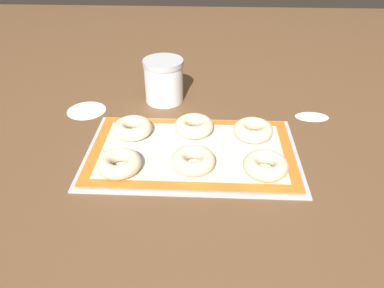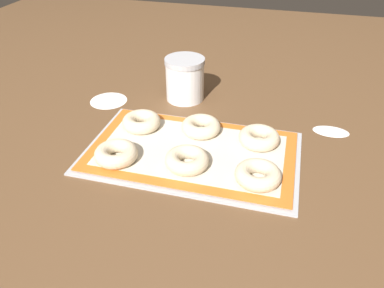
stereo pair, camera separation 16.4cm
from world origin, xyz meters
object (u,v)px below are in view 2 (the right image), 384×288
object	(u,v)px
bagel_front_right	(258,175)
bagel_back_left	(141,122)
bagel_front_center	(187,160)
bagel_back_right	(259,138)
flour_canister	(185,79)
bagel_front_left	(116,154)
baking_tray	(192,152)
bagel_back_center	(201,127)

from	to	relation	value
bagel_front_right	bagel_back_left	xyz separation A→B (m)	(-0.33, 0.15, 0.00)
bagel_front_center	bagel_back_right	bearing A→B (deg)	42.52
bagel_back_right	flour_canister	size ratio (longest dim) A/B	0.78
bagel_back_left	bagel_back_right	distance (m)	0.31
bagel_front_left	bagel_back_right	xyz separation A→B (m)	(0.32, 0.16, 0.00)
bagel_front_right	bagel_back_right	distance (m)	0.15
baking_tray	bagel_back_center	distance (m)	0.09
bagel_front_right	flour_canister	distance (m)	0.45
baking_tray	bagel_front_center	xyz separation A→B (m)	(0.01, -0.07, 0.02)
baking_tray	bagel_front_right	xyz separation A→B (m)	(0.17, -0.08, 0.02)
bagel_back_right	flour_canister	distance (m)	0.33
bagel_front_right	flour_canister	size ratio (longest dim) A/B	0.78
bagel_back_left	bagel_back_right	xyz separation A→B (m)	(0.31, 0.00, 0.00)
flour_canister	baking_tray	bearing A→B (deg)	-70.83
bagel_front_left	bagel_front_right	xyz separation A→B (m)	(0.33, 0.01, 0.00)
baking_tray	bagel_back_center	xyz separation A→B (m)	(0.00, 0.08, 0.02)
bagel_front_left	flour_canister	bearing A→B (deg)	79.93
bagel_back_right	bagel_front_center	bearing A→B (deg)	-137.48
bagel_front_center	bagel_back_left	bearing A→B (deg)	140.97
bagel_front_center	bagel_back_left	world-z (taller)	same
bagel_front_left	bagel_back_left	xyz separation A→B (m)	(0.00, 0.15, 0.00)
flour_canister	bagel_back_right	bearing A→B (deg)	-39.62
bagel_front_left	bagel_front_right	distance (m)	0.33
bagel_front_center	bagel_back_left	distance (m)	0.21
bagel_front_left	bagel_back_right	world-z (taller)	same
bagel_front_left	bagel_back_center	distance (m)	0.24
bagel_front_right	bagel_back_right	bearing A→B (deg)	95.61
bagel_front_left	bagel_front_center	bearing A→B (deg)	6.39
bagel_back_left	flour_canister	size ratio (longest dim) A/B	0.78
bagel_back_center	bagel_back_right	bearing A→B (deg)	-5.00
bagel_front_center	bagel_back_center	world-z (taller)	same
baking_tray	bagel_front_left	world-z (taller)	bagel_front_left
bagel_back_center	bagel_back_right	distance (m)	0.15
bagel_back_left	flour_canister	distance (m)	0.23
bagel_back_left	flour_canister	xyz separation A→B (m)	(0.06, 0.21, 0.04)
bagel_back_right	bagel_front_right	bearing A→B (deg)	-84.39
bagel_back_center	bagel_back_left	bearing A→B (deg)	-173.75
bagel_front_center	bagel_back_center	xyz separation A→B (m)	(-0.00, 0.15, 0.00)
bagel_front_center	bagel_back_right	size ratio (longest dim) A/B	1.00
bagel_back_right	flour_canister	bearing A→B (deg)	140.38
bagel_front_center	flour_canister	xyz separation A→B (m)	(-0.10, 0.35, 0.04)
bagel_front_center	flour_canister	bearing A→B (deg)	106.59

